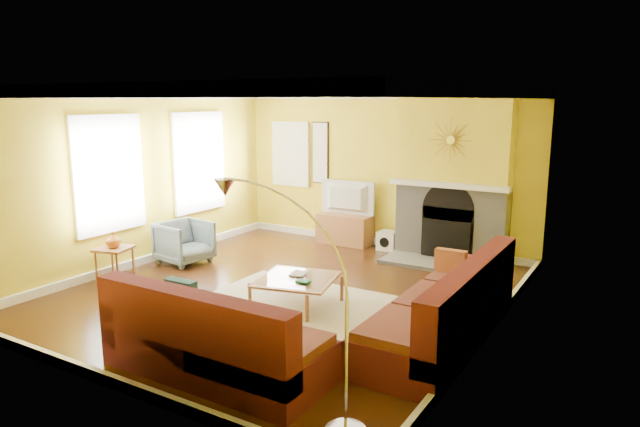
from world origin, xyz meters
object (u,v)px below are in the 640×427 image
Objects in this scene: sectional_sofa at (332,294)px; coffee_table at (297,292)px; side_table at (115,264)px; armchair at (184,242)px; arc_lamp at (289,306)px; media_console at (345,229)px.

sectional_sofa is 0.98m from coffee_table.
coffee_table is 1.89× the size of side_table.
armchair is 1.51× the size of side_table.
side_table is (-0.20, -1.20, -0.09)m from armchair.
sectional_sofa is 1.87m from arc_lamp.
coffee_table is at bearing -97.60° from armchair.
arc_lamp is at bearing -65.84° from media_console.
media_console is 0.51× the size of arc_lamp.
side_table is at bearing -169.88° from coffee_table.
media_console is 1.32× the size of armchair.
armchair is at bearing -123.69° from media_console.
arc_lamp is (0.58, -1.70, 0.51)m from sectional_sofa.
side_table is (-3.60, 0.00, -0.20)m from sectional_sofa.
side_table is 4.57m from arc_lamp.
coffee_table is 3.26m from media_console.
sectional_sofa is 3.77× the size of media_console.
sectional_sofa is 3.61m from armchair.
arc_lamp reaches higher than media_console.
armchair is (-1.60, -2.40, 0.07)m from media_console.
media_console is at bearing 107.88° from coffee_table.
coffee_table is 2.70m from armchair.
side_table is at bearing 180.00° from sectional_sofa.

